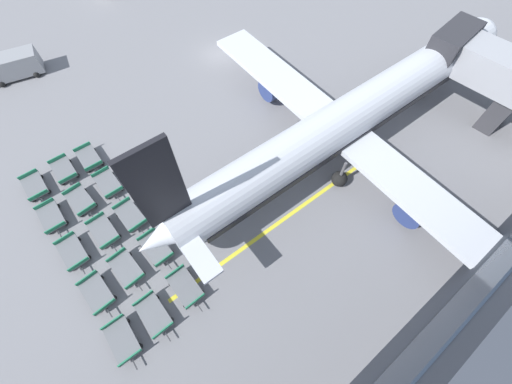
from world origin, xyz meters
The scene contains 19 objects.
ground_plane centered at (0.00, 0.00, 0.00)m, with size 500.00×500.00×0.00m, color gray.
airplane centered at (17.10, 0.81, 3.42)m, with size 30.33×36.84×11.43m.
service_van centered at (-9.88, -18.28, 1.22)m, with size 3.33×5.40×2.24m.
baggage_dolly_row_near_col_a centered at (5.15, -21.49, 0.47)m, with size 3.29×1.62×0.92m.
baggage_dolly_row_near_col_b centered at (8.68, -21.42, 0.47)m, with size 3.29×1.62×0.92m.
baggage_dolly_row_near_col_c centered at (12.35, -21.21, 0.47)m, with size 3.31×1.67×0.92m.
baggage_dolly_row_near_col_d centered at (16.08, -21.03, 0.47)m, with size 3.33×1.73×0.92m.
baggage_dolly_row_near_col_e centered at (19.71, -20.96, 0.47)m, with size 3.30×1.64×0.92m.
baggage_dolly_row_mid_a_col_a centered at (5.05, -19.08, 0.47)m, with size 3.29×1.62×0.92m.
baggage_dolly_row_mid_a_col_b centered at (8.67, -19.13, 0.47)m, with size 3.34×1.77×0.92m.
baggage_dolly_row_mid_a_col_c centered at (12.20, -18.82, 0.47)m, with size 3.32×1.69×0.92m.
baggage_dolly_row_mid_a_col_d centered at (15.79, -18.75, 0.47)m, with size 3.34×1.75×0.92m.
baggage_dolly_row_mid_a_col_e centered at (19.60, -18.72, 0.47)m, with size 3.31×1.66×0.92m.
baggage_dolly_row_mid_b_col_a centered at (5.15, -16.96, 0.47)m, with size 3.29×1.62×0.92m.
baggage_dolly_row_mid_b_col_b centered at (8.52, -16.77, 0.47)m, with size 3.30×1.66×0.92m.
baggage_dolly_row_mid_b_col_c centered at (12.25, -16.68, 0.47)m, with size 3.33×1.72×0.92m.
baggage_dolly_row_mid_b_col_d centered at (15.70, -16.41, 0.47)m, with size 3.32×1.69×0.92m.
baggage_dolly_row_mid_b_col_e centered at (19.36, -16.22, 0.47)m, with size 3.30×1.65×0.92m.
stand_guidance_stripe centered at (19.46, -6.92, 0.00)m, with size 0.60×21.38×0.01m.
Camera 1 is at (26.37, -15.75, 21.68)m, focal length 22.00 mm.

